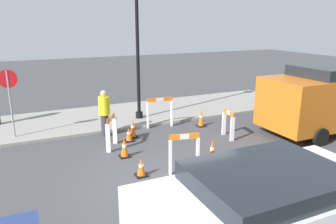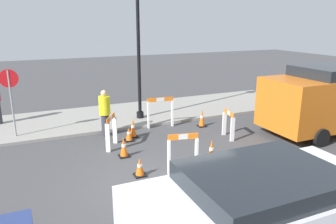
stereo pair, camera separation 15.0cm
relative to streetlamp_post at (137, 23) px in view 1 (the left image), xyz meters
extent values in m
plane|color=#424244|center=(-1.39, -5.50, -3.79)|extent=(60.00, 60.00, 0.00)
cube|color=gray|center=(-1.39, 0.81, -3.73)|extent=(18.00, 3.61, 0.11)
cylinder|color=black|center=(0.00, 0.00, -3.56)|extent=(0.29, 0.29, 0.24)
cylinder|color=black|center=(0.00, 0.00, -0.99)|extent=(0.13, 0.13, 5.38)
cylinder|color=gray|center=(-4.58, -0.35, -2.56)|extent=(0.06, 0.06, 2.24)
cylinder|color=red|center=(-4.58, -0.35, -1.71)|extent=(0.60, 0.11, 0.60)
cube|color=white|center=(2.00, -3.52, -3.38)|extent=(0.14, 0.08, 0.82)
cube|color=white|center=(2.11, -2.88, -3.38)|extent=(0.14, 0.08, 0.82)
cube|color=orange|center=(2.05, -3.20, -2.89)|extent=(0.14, 0.71, 0.15)
cube|color=white|center=(2.05, -3.20, -2.89)|extent=(0.06, 0.22, 0.14)
cube|color=white|center=(0.87, -1.22, -3.29)|extent=(0.08, 0.14, 1.00)
cube|color=white|center=(-0.05, -1.10, -3.29)|extent=(0.08, 0.14, 1.00)
cube|color=orange|center=(0.41, -1.16, -2.72)|extent=(0.98, 0.15, 0.15)
cube|color=white|center=(0.41, -1.16, -2.72)|extent=(0.30, 0.07, 0.14)
cube|color=white|center=(-1.60, -2.11, -3.34)|extent=(0.14, 0.12, 0.89)
cube|color=white|center=(-1.99, -2.76, -3.34)|extent=(0.14, 0.12, 0.89)
cube|color=orange|center=(-1.80, -2.43, -2.82)|extent=(0.44, 0.71, 0.15)
cube|color=white|center=(-1.80, -2.43, -2.82)|extent=(0.15, 0.22, 0.14)
cube|color=white|center=(-0.93, -4.93, -3.31)|extent=(0.09, 0.14, 0.95)
cube|color=white|center=(-0.21, -5.08, -3.31)|extent=(0.09, 0.14, 0.95)
cube|color=orange|center=(-0.57, -5.00, -2.76)|extent=(0.79, 0.19, 0.15)
cube|color=white|center=(-0.57, -5.00, -2.76)|extent=(0.24, 0.08, 0.14)
cube|color=black|center=(-1.64, -4.67, -3.77)|extent=(0.30, 0.30, 0.04)
cone|color=orange|center=(-1.64, -4.67, -3.52)|extent=(0.22, 0.23, 0.45)
cylinder|color=white|center=(-1.64, -4.67, -3.50)|extent=(0.13, 0.13, 0.06)
cube|color=black|center=(-0.88, -1.80, -3.77)|extent=(0.30, 0.30, 0.04)
cone|color=orange|center=(-0.88, -1.80, -3.43)|extent=(0.23, 0.22, 0.63)
cylinder|color=white|center=(-0.88, -1.80, -3.40)|extent=(0.13, 0.13, 0.09)
cube|color=black|center=(-1.12, -2.10, -3.77)|extent=(0.30, 0.30, 0.04)
cone|color=orange|center=(-1.12, -2.10, -3.53)|extent=(0.22, 0.22, 0.44)
cylinder|color=white|center=(-1.12, -2.10, -3.51)|extent=(0.13, 0.13, 0.06)
cube|color=black|center=(1.87, -1.74, -3.77)|extent=(0.30, 0.30, 0.04)
cone|color=orange|center=(1.87, -1.74, -3.43)|extent=(0.22, 0.22, 0.64)
cylinder|color=white|center=(1.87, -1.74, -3.40)|extent=(0.13, 0.13, 0.09)
cube|color=black|center=(-1.66, -3.31, -3.77)|extent=(0.30, 0.30, 0.04)
cone|color=orange|center=(-1.66, -3.31, -3.46)|extent=(0.22, 0.22, 0.57)
cylinder|color=white|center=(-1.66, -3.31, -3.43)|extent=(0.13, 0.13, 0.08)
cube|color=black|center=(0.51, -4.65, -3.77)|extent=(0.30, 0.30, 0.04)
cone|color=orange|center=(0.51, -4.65, -3.44)|extent=(0.22, 0.23, 0.61)
cylinder|color=white|center=(0.51, -4.65, -3.41)|extent=(0.13, 0.13, 0.09)
cylinder|color=#33333D|center=(-1.71, -1.25, -3.40)|extent=(0.39, 0.39, 0.77)
cylinder|color=yellow|center=(-1.71, -1.25, -2.70)|extent=(0.54, 0.54, 0.64)
sphere|color=#DBAD89|center=(-1.71, -1.25, -2.27)|extent=(0.30, 0.30, 0.21)
cube|color=silver|center=(-1.13, -8.67, -2.87)|extent=(3.96, 1.83, 1.24)
cube|color=#1E2328|center=(-1.13, -8.67, -2.25)|extent=(2.18, 1.68, 0.55)
cylinder|color=black|center=(0.10, -7.75, -3.49)|extent=(0.60, 0.18, 0.60)
cube|color=#D16619|center=(5.95, -4.03, -2.63)|extent=(5.32, 2.08, 1.71)
cube|color=#1E2328|center=(5.95, -4.03, -1.78)|extent=(2.93, 1.91, 0.72)
cylinder|color=black|center=(7.60, -3.00, -3.49)|extent=(0.60, 0.18, 0.60)
cylinder|color=black|center=(4.30, -3.00, -3.49)|extent=(0.60, 0.18, 0.60)
cylinder|color=black|center=(4.30, -5.07, -3.49)|extent=(0.60, 0.18, 0.60)
camera|label=1|loc=(-4.25, -11.98, 0.09)|focal=35.00mm
camera|label=2|loc=(-4.12, -12.04, 0.09)|focal=35.00mm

